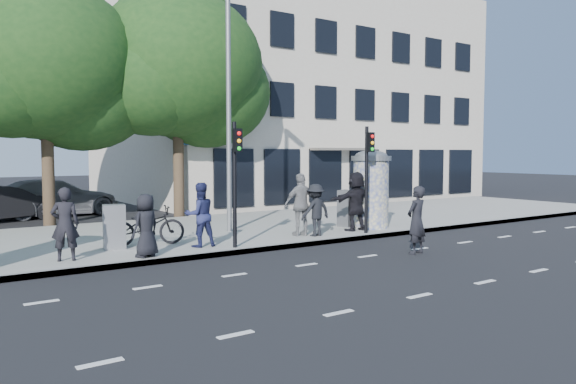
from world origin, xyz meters
TOP-DOWN VIEW (x-y plane):
  - ground at (0.00, 0.00)m, footprint 120.00×120.00m
  - sidewalk at (0.00, 7.50)m, footprint 40.00×8.00m
  - curb at (0.00, 3.55)m, footprint 40.00×0.10m
  - lane_dash_near at (0.00, -2.20)m, footprint 32.00×0.12m
  - lane_dash_far at (0.00, 1.40)m, footprint 32.00×0.12m
  - ad_column_right at (5.20, 4.70)m, footprint 1.36×1.36m
  - traffic_pole_near at (-0.60, 3.79)m, footprint 0.22×0.31m
  - traffic_pole_far at (4.20, 3.79)m, footprint 0.22×0.31m
  - street_lamp at (0.80, 6.63)m, footprint 0.25×0.93m
  - tree_near_left at (-3.50, 12.70)m, footprint 6.80×6.80m
  - tree_center at (1.50, 12.30)m, footprint 7.00×7.00m
  - building at (12.00, 19.99)m, footprint 20.30×15.85m
  - ped_a at (-3.10, 3.85)m, footprint 0.90×0.76m
  - ped_b at (-4.85, 4.47)m, footprint 0.73×0.58m
  - ped_c at (-1.34, 4.47)m, footprint 0.90×0.73m
  - ped_d at (2.48, 4.26)m, footprint 1.06×0.64m
  - ped_e at (2.16, 4.57)m, footprint 1.22×0.81m
  - ped_f at (4.32, 4.47)m, footprint 1.81×0.66m
  - man_road at (3.33, 0.93)m, footprint 0.74×0.56m
  - bicycle at (-2.44, 5.53)m, footprint 1.13×2.17m
  - cabinet_left at (-3.37, 5.47)m, footprint 0.64×0.53m
  - cabinet_right at (4.78, 5.48)m, footprint 0.73×0.64m
  - car_mid at (-4.64, 15.24)m, footprint 2.79×4.55m
  - car_right at (-2.61, 16.00)m, footprint 2.88×5.70m

SIDE VIEW (x-z plane):
  - ground at x=0.00m, z-range 0.00..0.00m
  - lane_dash_near at x=0.00m, z-range 0.00..0.01m
  - lane_dash_far at x=0.00m, z-range 0.00..0.01m
  - sidewalk at x=0.00m, z-range 0.00..0.15m
  - curb at x=0.00m, z-range -0.01..0.15m
  - bicycle at x=-2.44m, z-range 0.15..1.24m
  - car_mid at x=-4.64m, z-range 0.00..1.42m
  - cabinet_left at x=-3.37m, z-range 0.15..1.34m
  - cabinet_right at x=4.78m, z-range 0.15..1.42m
  - car_right at x=-2.61m, z-range 0.00..1.59m
  - man_road at x=3.33m, z-range 0.00..1.83m
  - ped_a at x=-3.10m, z-range 0.15..1.72m
  - ped_d at x=2.48m, z-range 0.15..1.76m
  - ped_c at x=-1.34m, z-range 0.15..1.91m
  - ped_b at x=-4.85m, z-range 0.15..1.91m
  - ped_e at x=2.16m, z-range 0.15..2.09m
  - ped_f at x=4.32m, z-range 0.15..2.10m
  - ad_column_right at x=5.20m, z-range 0.21..2.86m
  - traffic_pole_near at x=-0.60m, z-range 0.53..3.93m
  - traffic_pole_far at x=4.20m, z-range 0.53..3.93m
  - street_lamp at x=0.80m, z-range 0.79..8.79m
  - building at x=12.00m, z-range -0.01..11.99m
  - tree_near_left at x=-3.50m, z-range 1.58..10.55m
  - tree_center at x=1.50m, z-range 1.66..10.96m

